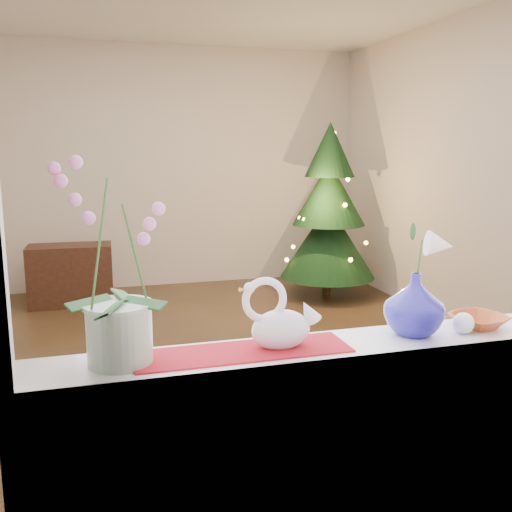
{
  "coord_description": "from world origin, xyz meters",
  "views": [
    {
      "loc": [
        -0.83,
        -4.06,
        1.56
      ],
      "look_at": [
        -0.06,
        -1.4,
        1.04
      ],
      "focal_mm": 40.0,
      "sensor_mm": 36.0,
      "label": 1
    }
  ],
  "objects_px": {
    "swan": "(281,314)",
    "blue_vase": "(415,299)",
    "amber_dish": "(479,322)",
    "xmas_tree": "(329,211)",
    "side_table": "(71,275)",
    "paperweight": "(463,323)",
    "orchid_pot": "(116,263)"
  },
  "relations": [
    {
      "from": "swan",
      "to": "blue_vase",
      "type": "height_order",
      "value": "blue_vase"
    },
    {
      "from": "amber_dish",
      "to": "xmas_tree",
      "type": "height_order",
      "value": "xmas_tree"
    },
    {
      "from": "swan",
      "to": "side_table",
      "type": "height_order",
      "value": "swan"
    },
    {
      "from": "xmas_tree",
      "to": "paperweight",
      "type": "bearing_deg",
      "value": -106.61
    },
    {
      "from": "xmas_tree",
      "to": "side_table",
      "type": "relative_size",
      "value": 2.25
    },
    {
      "from": "amber_dish",
      "to": "xmas_tree",
      "type": "distance_m",
      "value": 3.99
    },
    {
      "from": "paperweight",
      "to": "swan",
      "type": "bearing_deg",
      "value": 176.76
    },
    {
      "from": "swan",
      "to": "orchid_pot",
      "type": "bearing_deg",
      "value": -175.48
    },
    {
      "from": "blue_vase",
      "to": "amber_dish",
      "type": "bearing_deg",
      "value": 0.63
    },
    {
      "from": "amber_dish",
      "to": "xmas_tree",
      "type": "xyz_separation_m",
      "value": [
        1.06,
        3.84,
        -0.02
      ]
    },
    {
      "from": "orchid_pot",
      "to": "paperweight",
      "type": "relative_size",
      "value": 8.27
    },
    {
      "from": "orchid_pot",
      "to": "paperweight",
      "type": "height_order",
      "value": "orchid_pot"
    },
    {
      "from": "orchid_pot",
      "to": "blue_vase",
      "type": "relative_size",
      "value": 2.47
    },
    {
      "from": "orchid_pot",
      "to": "amber_dish",
      "type": "bearing_deg",
      "value": 0.03
    },
    {
      "from": "xmas_tree",
      "to": "blue_vase",
      "type": "bearing_deg",
      "value": -109.14
    },
    {
      "from": "orchid_pot",
      "to": "paperweight",
      "type": "distance_m",
      "value": 1.21
    },
    {
      "from": "paperweight",
      "to": "side_table",
      "type": "distance_m",
      "value": 4.59
    },
    {
      "from": "paperweight",
      "to": "blue_vase",
      "type": "bearing_deg",
      "value": 166.38
    },
    {
      "from": "amber_dish",
      "to": "xmas_tree",
      "type": "relative_size",
      "value": 0.09
    },
    {
      "from": "paperweight",
      "to": "side_table",
      "type": "height_order",
      "value": "paperweight"
    },
    {
      "from": "paperweight",
      "to": "xmas_tree",
      "type": "height_order",
      "value": "xmas_tree"
    },
    {
      "from": "swan",
      "to": "xmas_tree",
      "type": "distance_m",
      "value": 4.26
    },
    {
      "from": "swan",
      "to": "paperweight",
      "type": "xyz_separation_m",
      "value": [
        0.67,
        -0.04,
        -0.08
      ]
    },
    {
      "from": "orchid_pot",
      "to": "amber_dish",
      "type": "distance_m",
      "value": 1.32
    },
    {
      "from": "swan",
      "to": "side_table",
      "type": "distance_m",
      "value": 4.39
    },
    {
      "from": "paperweight",
      "to": "amber_dish",
      "type": "bearing_deg",
      "value": 24.44
    },
    {
      "from": "orchid_pot",
      "to": "swan",
      "type": "relative_size",
      "value": 2.33
    },
    {
      "from": "orchid_pot",
      "to": "side_table",
      "type": "distance_m",
      "value": 4.36
    },
    {
      "from": "swan",
      "to": "blue_vase",
      "type": "distance_m",
      "value": 0.5
    },
    {
      "from": "side_table",
      "to": "swan",
      "type": "bearing_deg",
      "value": -77.6
    },
    {
      "from": "amber_dish",
      "to": "orchid_pot",
      "type": "bearing_deg",
      "value": -179.97
    },
    {
      "from": "paperweight",
      "to": "amber_dish",
      "type": "relative_size",
      "value": 0.47
    }
  ]
}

